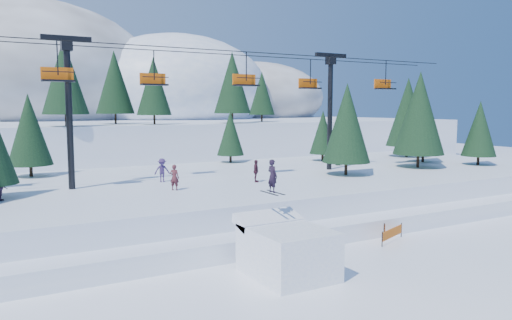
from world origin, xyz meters
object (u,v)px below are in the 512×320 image
chairlift (213,91)px  banner_far (395,225)px  banner_near (392,233)px  jump_kicker (286,249)px

chairlift → banner_far: chairlift is taller
chairlift → banner_near: 17.39m
chairlift → jump_kicker: bearing=-102.4°
jump_kicker → banner_near: 9.04m
jump_kicker → banner_near: jump_kicker is taller
jump_kicker → chairlift: 18.19m
banner_near → jump_kicker: bearing=-167.9°
chairlift → banner_far: (6.92, -12.62, -8.78)m
jump_kicker → chairlift: bearing=77.6°
chairlift → banner_near: (5.31, -14.04, -8.78)m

